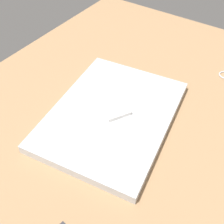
% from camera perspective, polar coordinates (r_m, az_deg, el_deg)
% --- Properties ---
extents(desk_surface, '(1.20, 0.80, 0.03)m').
position_cam_1_polar(desk_surface, '(0.55, -2.25, -9.26)').
color(desk_surface, '#9E7751').
rests_on(desk_surface, ground).
extents(laptop_closed, '(0.35, 0.29, 0.02)m').
position_cam_1_polar(laptop_closed, '(0.59, 0.00, -0.64)').
color(laptop_closed, '#B7BABC').
rests_on(laptop_closed, desk_surface).
extents(cell_phone_on_laptop, '(0.10, 0.11, 0.01)m').
position_cam_1_polar(cell_phone_on_laptop, '(0.60, -0.36, 2.17)').
color(cell_phone_on_laptop, silver).
rests_on(cell_phone_on_laptop, laptop_closed).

